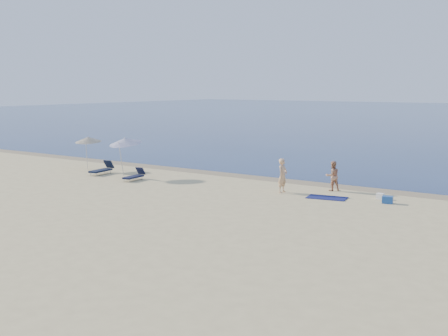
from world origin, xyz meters
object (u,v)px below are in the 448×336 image
object	(u,v)px
umbrella_near	(125,141)
person_right	(333,176)
blue_cooler	(388,200)
person_left	(283,176)

from	to	relation	value
umbrella_near	person_right	bearing A→B (deg)	13.62
person_right	umbrella_near	xyz separation A→B (m)	(-12.60, -2.83, 1.44)
blue_cooler	person_right	bearing A→B (deg)	144.67
person_right	umbrella_near	bearing A→B (deg)	-37.30
person_right	umbrella_near	distance (m)	12.99
person_left	umbrella_near	xyz separation A→B (m)	(-10.61, -0.85, 1.33)
person_right	blue_cooler	distance (m)	3.95
umbrella_near	person_left	bearing A→B (deg)	5.52
person_right	umbrella_near	size ratio (longest dim) A/B	0.62
person_right	blue_cooler	size ratio (longest dim) A/B	3.24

